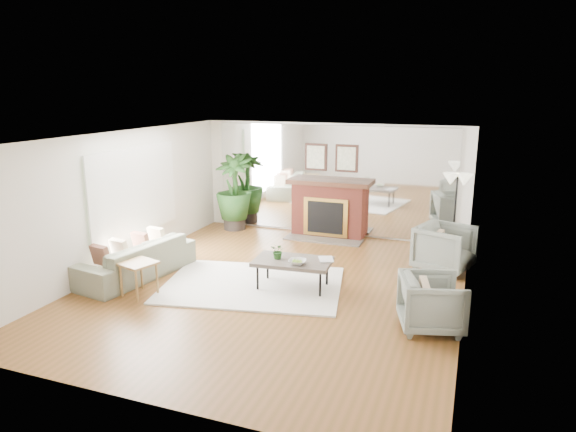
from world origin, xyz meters
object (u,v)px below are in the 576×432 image
at_px(side_table, 138,268).
at_px(potted_ficus, 234,190).
at_px(sofa, 136,259).
at_px(armchair_front, 432,303).
at_px(armchair_back, 445,248).
at_px(floor_lamp, 457,186).
at_px(coffee_table, 293,262).
at_px(fireplace, 328,208).

height_order(side_table, potted_ficus, potted_ficus).
distance_m(sofa, armchair_front, 5.06).
height_order(armchair_back, floor_lamp, floor_lamp).
bearing_deg(floor_lamp, potted_ficus, 174.45).
bearing_deg(side_table, floor_lamp, 38.89).
xyz_separation_m(coffee_table, sofa, (-2.77, -0.41, -0.14)).
relative_size(fireplace, sofa, 0.93).
relative_size(fireplace, floor_lamp, 1.22).
xyz_separation_m(sofa, armchair_front, (5.05, -0.31, 0.06)).
relative_size(sofa, armchair_front, 2.64).
xyz_separation_m(potted_ficus, floor_lamp, (4.93, -0.48, 0.49)).
bearing_deg(sofa, coffee_table, 107.89).
distance_m(sofa, potted_ficus, 3.52).
distance_m(side_table, floor_lamp, 5.96).
xyz_separation_m(armchair_back, side_table, (-4.48, -2.91, 0.05)).
bearing_deg(side_table, sofa, 129.00).
bearing_deg(sofa, side_table, 48.42).
bearing_deg(sofa, floor_lamp, 129.51).
relative_size(armchair_front, potted_ficus, 0.47).
distance_m(potted_ficus, floor_lamp, 4.98).
height_order(fireplace, armchair_front, fireplace).
bearing_deg(fireplace, side_table, -113.42).
bearing_deg(armchair_back, potted_ficus, 94.20).
bearing_deg(coffee_table, sofa, -171.54).
relative_size(sofa, floor_lamp, 1.32).
xyz_separation_m(fireplace, floor_lamp, (2.70, -0.64, 0.77)).
relative_size(coffee_table, armchair_back, 1.40).
height_order(armchair_back, potted_ficus, potted_ficus).
bearing_deg(side_table, armchair_back, 33.07).
height_order(side_table, floor_lamp, floor_lamp).
relative_size(armchair_back, potted_ficus, 0.53).
height_order(sofa, armchair_back, armchair_back).
bearing_deg(fireplace, sofa, -124.07).
relative_size(potted_ficus, floor_lamp, 1.05).
xyz_separation_m(coffee_table, potted_ficus, (-2.56, 3.05, 0.48)).
bearing_deg(coffee_table, floor_lamp, 47.23).
bearing_deg(fireplace, armchair_front, -56.50).
xyz_separation_m(armchair_front, side_table, (-4.48, -0.40, 0.09)).
bearing_deg(side_table, fireplace, 66.58).
bearing_deg(armchair_back, sofa, 132.38).
bearing_deg(potted_ficus, armchair_front, -37.95).
distance_m(armchair_front, floor_lamp, 3.45).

